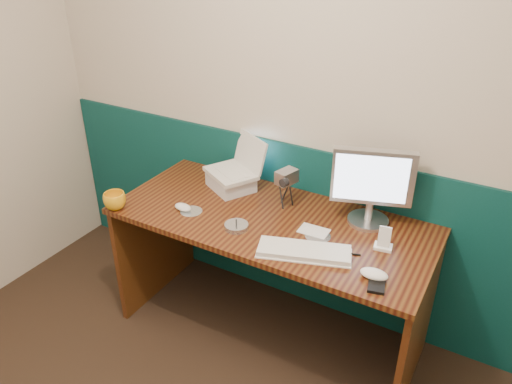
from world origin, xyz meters
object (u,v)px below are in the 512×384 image
Objects in this scene: camcorder at (286,189)px; mug at (115,201)px; keyboard at (304,252)px; monitor at (372,188)px; desk at (270,278)px; laptop at (230,156)px.

mug is at bearing -132.61° from camcorder.
camcorder is at bearing 108.80° from keyboard.
camcorder is at bearing 168.98° from monitor.
desk is 0.91m from mug.
laptop reaches higher than mug.
camcorder is (-0.42, -0.06, -0.09)m from monitor.
camcorder is (-0.26, 0.34, 0.08)m from keyboard.
monitor is 0.44m from camcorder.
camcorder reaches higher than keyboard.
laptop is 0.66× the size of keyboard.
desk is 0.49m from camcorder.
monitor is at bearing 23.42° from camcorder.
monitor is at bearing 25.57° from desk.
camcorder is at bearing 25.36° from laptop.
desk is 4.20× the size of monitor.
desk is 0.69m from laptop.
desk is at bearing 125.70° from keyboard.
laptop is at bearing 130.53° from keyboard.
desk is at bearing -173.03° from monitor.
camcorder is (0.01, 0.15, 0.47)m from desk.
monitor reaches higher than desk.
laptop reaches higher than desk.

